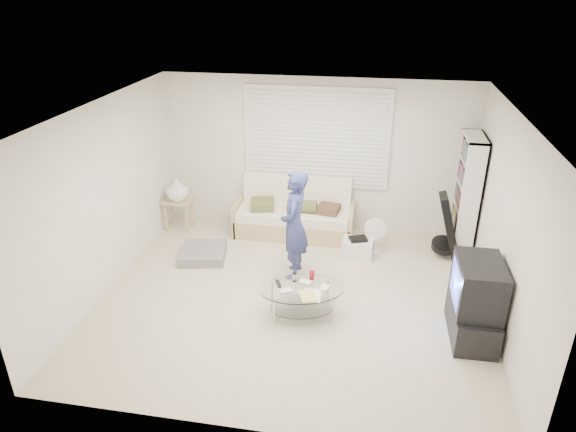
% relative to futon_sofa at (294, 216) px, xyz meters
% --- Properties ---
extents(ground, '(5.00, 5.00, 0.00)m').
position_rel_futon_sofa_xyz_m(ground, '(0.29, -1.87, -0.31)').
color(ground, tan).
rests_on(ground, ground).
extents(room_shell, '(5.02, 4.52, 2.51)m').
position_rel_futon_sofa_xyz_m(room_shell, '(0.29, -1.39, 1.32)').
color(room_shell, beige).
rests_on(room_shell, ground).
extents(window_blinds, '(2.32, 0.08, 1.62)m').
position_rel_futon_sofa_xyz_m(window_blinds, '(0.29, 0.33, 1.24)').
color(window_blinds, silver).
rests_on(window_blinds, ground).
extents(futon_sofa, '(1.92, 0.78, 0.94)m').
position_rel_futon_sofa_xyz_m(futon_sofa, '(0.00, 0.00, 0.00)').
color(futon_sofa, tan).
rests_on(futon_sofa, ground).
extents(grey_floor_pillow, '(0.77, 0.77, 0.15)m').
position_rel_futon_sofa_xyz_m(grey_floor_pillow, '(-1.23, -1.06, -0.23)').
color(grey_floor_pillow, slate).
rests_on(grey_floor_pillow, ground).
extents(side_table, '(0.46, 0.37, 0.91)m').
position_rel_futon_sofa_xyz_m(side_table, '(-1.93, -0.16, 0.36)').
color(side_table, tan).
rests_on(side_table, ground).
extents(bookshelf, '(0.29, 0.77, 1.83)m').
position_rel_futon_sofa_xyz_m(bookshelf, '(2.61, -0.12, 0.61)').
color(bookshelf, white).
rests_on(bookshelf, ground).
extents(guitar_case, '(0.41, 0.37, 0.99)m').
position_rel_futon_sofa_xyz_m(guitar_case, '(2.38, -0.39, 0.14)').
color(guitar_case, black).
rests_on(guitar_case, ground).
extents(floor_fan, '(0.35, 0.23, 0.57)m').
position_rel_futon_sofa_xyz_m(floor_fan, '(1.33, -0.41, 0.02)').
color(floor_fan, white).
rests_on(floor_fan, ground).
extents(storage_bin, '(0.48, 0.35, 0.32)m').
position_rel_futon_sofa_xyz_m(storage_bin, '(1.07, -0.61, -0.16)').
color(storage_bin, white).
rests_on(storage_bin, ground).
extents(tv_unit, '(0.52, 0.92, 0.99)m').
position_rel_futon_sofa_xyz_m(tv_unit, '(2.49, -2.29, 0.17)').
color(tv_unit, black).
rests_on(tv_unit, ground).
extents(coffee_table, '(1.20, 0.93, 0.51)m').
position_rel_futon_sofa_xyz_m(coffee_table, '(0.47, -2.23, 0.01)').
color(coffee_table, silver).
rests_on(coffee_table, ground).
extents(standing_person, '(0.38, 0.58, 1.57)m').
position_rel_futon_sofa_xyz_m(standing_person, '(0.21, -1.29, 0.48)').
color(standing_person, navy).
rests_on(standing_person, ground).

